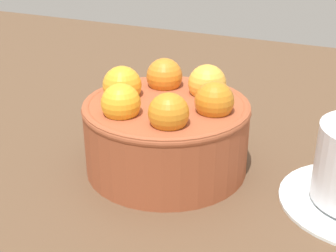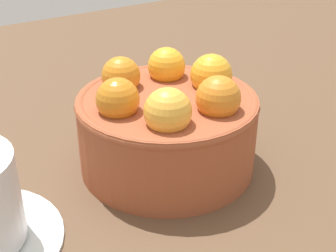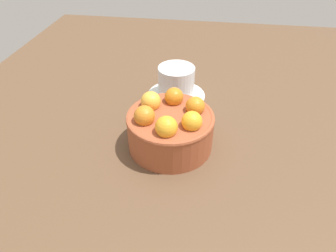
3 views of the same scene
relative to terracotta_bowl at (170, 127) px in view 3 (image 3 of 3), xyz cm
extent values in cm
cube|color=brown|center=(0.02, -0.03, -6.07)|extent=(151.93, 110.80, 3.01)
cylinder|color=#9E4C2D|center=(0.02, -0.03, -0.96)|extent=(16.58, 16.58, 7.21)
torus|color=#9E4C2D|center=(0.02, -0.03, 2.25)|extent=(16.78, 16.78, 1.00)
sphere|color=gold|center=(-4.97, 0.18, 3.72)|extent=(4.00, 4.00, 4.00)
sphere|color=gold|center=(-2.66, -4.24, 3.72)|extent=(3.74, 3.74, 3.74)
sphere|color=orange|center=(2.33, -4.45, 3.72)|extent=(3.69, 3.69, 3.69)
sphere|color=orange|center=(5.00, -0.24, 3.72)|extent=(3.77, 3.77, 3.77)
sphere|color=#F3AD3C|center=(2.69, 4.18, 3.72)|extent=(3.95, 3.95, 3.95)
sphere|color=orange|center=(-2.29, 4.39, 3.72)|extent=(3.90, 3.90, 3.90)
cylinder|color=white|center=(18.94, 1.22, -4.26)|extent=(14.34, 14.34, 0.60)
cylinder|color=white|center=(18.94, 1.22, -0.43)|extent=(8.81, 8.81, 7.08)
camera|label=1|loc=(18.38, -38.88, 20.20)|focal=50.17mm
camera|label=2|loc=(21.40, 32.89, 20.97)|focal=51.09mm
camera|label=3|loc=(-46.61, -6.55, 35.97)|focal=32.95mm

